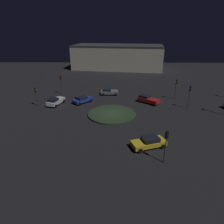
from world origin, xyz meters
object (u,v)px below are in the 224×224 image
(car_blue, at_px, (82,99))
(store_building, at_px, (118,57))
(car_red, at_px, (148,99))
(traffic_light_northeast, at_px, (61,81))
(car_white, at_px, (55,101))
(traffic_light_southeast, at_px, (176,85))
(car_grey, at_px, (109,92))
(traffic_light_north, at_px, (36,93))
(traffic_light_southwest, at_px, (166,141))
(car_yellow, at_px, (149,142))
(traffic_light_south, at_px, (189,93))

(car_blue, distance_m, store_building, 39.69)
(car_red, distance_m, traffic_light_northeast, 19.97)
(car_white, height_order, store_building, store_building)
(store_building, bearing_deg, traffic_light_southeast, 116.46)
(car_grey, xyz_separation_m, traffic_light_north, (-7.63, 13.84, 1.96))
(car_white, xyz_separation_m, traffic_light_southwest, (-18.31, -17.53, 2.09))
(traffic_light_southwest, distance_m, traffic_light_southeast, 23.34)
(car_blue, xyz_separation_m, traffic_light_southwest, (-19.60, -12.37, 2.14))
(car_yellow, distance_m, traffic_light_south, 16.78)
(car_white, bearing_deg, traffic_light_north, 119.56)
(car_grey, height_order, car_white, car_white)
(car_blue, bearing_deg, traffic_light_north, 147.07)
(car_blue, height_order, car_yellow, car_yellow)
(car_grey, xyz_separation_m, car_yellow, (-21.97, -5.79, -0.01))
(car_white, distance_m, traffic_light_southwest, 25.44)
(traffic_light_southeast, bearing_deg, car_white, -23.94)
(car_blue, distance_m, traffic_light_south, 20.94)
(car_red, bearing_deg, car_grey, -173.58)
(traffic_light_southwest, bearing_deg, store_building, -19.80)
(car_yellow, distance_m, traffic_light_southwest, 4.04)
(car_red, bearing_deg, traffic_light_northeast, -156.09)
(car_blue, bearing_deg, traffic_light_south, -54.15)
(car_yellow, height_order, traffic_light_southeast, traffic_light_southeast)
(traffic_light_southwest, relative_size, traffic_light_southeast, 0.93)
(traffic_light_southwest, relative_size, traffic_light_south, 0.92)
(traffic_light_south, height_order, store_building, store_building)
(car_blue, relative_size, car_grey, 1.07)
(traffic_light_southwest, height_order, traffic_light_southeast, traffic_light_southeast)
(car_yellow, bearing_deg, car_red, -117.61)
(store_building, bearing_deg, traffic_light_south, 115.55)
(car_red, xyz_separation_m, store_building, (38.57, 5.79, 3.53))
(car_blue, relative_size, traffic_light_northeast, 0.95)
(car_yellow, distance_m, traffic_light_northeast, 27.75)
(traffic_light_southeast, bearing_deg, car_blue, -25.31)
(car_yellow, distance_m, store_building, 55.38)
(traffic_light_northeast, relative_size, traffic_light_south, 1.01)
(car_red, height_order, store_building, store_building)
(car_white, distance_m, car_yellow, 22.24)
(store_building, bearing_deg, car_yellow, 101.85)
(car_white, relative_size, store_building, 0.13)
(car_red, height_order, car_yellow, car_red)
(traffic_light_northeast, height_order, store_building, store_building)
(traffic_light_northeast, relative_size, traffic_light_southeast, 1.03)
(car_blue, distance_m, car_yellow, 19.83)
(traffic_light_southeast, xyz_separation_m, store_building, (36.17, 11.86, 1.21))
(car_yellow, bearing_deg, traffic_light_south, -144.25)
(car_blue, relative_size, traffic_light_southwest, 1.05)
(traffic_light_north, bearing_deg, store_building, 83.46)
(car_white, distance_m, traffic_light_north, 3.90)
(car_red, bearing_deg, traffic_light_north, -134.33)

